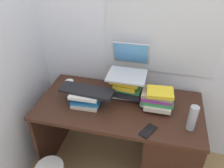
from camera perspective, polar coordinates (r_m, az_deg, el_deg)
name	(u,v)px	position (r m, az deg, el deg)	size (l,w,h in m)	color
ground_plane	(118,162)	(2.32, 1.50, -19.32)	(6.00, 6.00, 0.00)	#9E7A4C
wall_back	(130,19)	(1.84, 4.74, 16.21)	(6.00, 0.06, 2.60)	silver
wall_left	(11,26)	(1.83, -24.42, 13.33)	(0.05, 6.00, 2.60)	silver
desk	(156,142)	(1.98, 11.09, -14.39)	(1.31, 0.65, 0.72)	#381E14
book_stack_tall	(127,86)	(1.83, 3.76, -0.52)	(0.27, 0.21, 0.20)	white
book_stack_keyboard_riser	(86,98)	(1.78, -6.60, -3.48)	(0.24, 0.19, 0.11)	beige
book_stack_side	(158,99)	(1.74, 11.61, -3.82)	(0.24, 0.19, 0.17)	#B22D33
laptop	(129,66)	(1.80, 4.26, 4.60)	(0.30, 0.33, 0.23)	#B7BABF
keyboard	(87,91)	(1.74, -6.50, -1.69)	(0.42, 0.14, 0.02)	black
computer_mouse	(144,103)	(1.79, 8.07, -4.94)	(0.06, 0.10, 0.04)	#A5A8AD
mug	(70,85)	(1.97, -10.62, -0.30)	(0.11, 0.07, 0.09)	white
water_bottle	(192,118)	(1.62, 19.85, -8.16)	(0.06, 0.06, 0.19)	#999EA5
cell_phone	(148,131)	(1.59, 9.17, -11.71)	(0.07, 0.14, 0.01)	black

